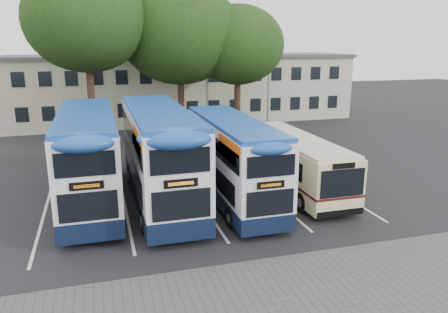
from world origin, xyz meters
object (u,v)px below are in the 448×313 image
at_px(bus_dd_left, 88,154).
at_px(bus_single, 294,159).
at_px(bus_dd_right, 232,156).
at_px(tree_left, 85,20).
at_px(tree_right, 238,45).
at_px(tree_mid, 179,33).
at_px(lamp_post, 269,70).
at_px(bus_dd_mid, 159,151).

bearing_deg(bus_dd_left, bus_single, -4.48).
distance_m(bus_dd_left, bus_dd_right, 6.68).
distance_m(bus_dd_left, bus_single, 10.12).
distance_m(tree_left, bus_dd_left, 12.93).
relative_size(tree_right, bus_dd_left, 0.98).
relative_size(tree_left, tree_right, 1.21).
relative_size(tree_mid, tree_right, 1.17).
height_order(lamp_post, bus_dd_left, lamp_post).
bearing_deg(bus_dd_right, tree_left, 116.10).
distance_m(lamp_post, bus_dd_left, 20.76).
bearing_deg(lamp_post, bus_dd_mid, -127.31).
relative_size(bus_dd_left, bus_dd_right, 1.10).
xyz_separation_m(tree_left, bus_single, (9.83, -12.02, -7.23)).
distance_m(tree_mid, bus_dd_mid, 15.06).
distance_m(tree_mid, bus_dd_left, 15.55).
bearing_deg(bus_dd_left, lamp_post, 44.38).
relative_size(lamp_post, tree_mid, 0.76).
bearing_deg(tree_right, tree_left, -175.86).
xyz_separation_m(bus_dd_left, bus_dd_right, (6.49, -1.57, -0.21)).
distance_m(tree_mid, tree_right, 4.48).
xyz_separation_m(lamp_post, bus_dd_right, (-8.21, -15.96, -2.92)).
relative_size(tree_left, bus_dd_right, 1.30).
bearing_deg(bus_dd_left, tree_mid, 61.87).
xyz_separation_m(tree_left, bus_dd_mid, (2.96, -11.97, -6.33)).
relative_size(lamp_post, bus_dd_mid, 0.85).
xyz_separation_m(tree_mid, bus_dd_mid, (-3.64, -13.50, -5.59)).
bearing_deg(tree_mid, tree_right, -9.82).
bearing_deg(lamp_post, tree_left, -167.69).
bearing_deg(bus_dd_mid, bus_dd_right, -14.14).
height_order(bus_dd_left, bus_single, bus_dd_left).
bearing_deg(tree_right, bus_dd_left, -132.85).
height_order(lamp_post, bus_dd_right, lamp_post).
height_order(tree_left, bus_dd_right, tree_left).
height_order(bus_dd_left, bus_dd_right, bus_dd_left).
xyz_separation_m(tree_mid, bus_dd_left, (-6.83, -12.77, -5.67)).
bearing_deg(tree_mid, bus_single, -76.63).
bearing_deg(tree_right, lamp_post, 33.68).
bearing_deg(tree_right, bus_dd_right, -108.92).
height_order(tree_left, bus_dd_mid, tree_left).
relative_size(tree_mid, bus_single, 1.29).
bearing_deg(tree_mid, bus_dd_right, -91.33).
bearing_deg(bus_dd_right, bus_dd_mid, 165.86).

